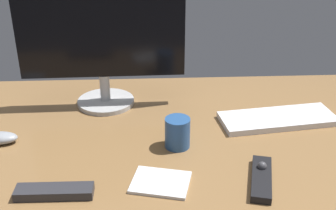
% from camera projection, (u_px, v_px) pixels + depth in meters
% --- Properties ---
extents(desk, '(1.40, 0.84, 0.02)m').
position_uv_depth(desk, '(175.00, 131.00, 1.41)').
color(desk, olive).
rests_on(desk, ground).
extents(monitor, '(0.56, 0.20, 0.43)m').
position_uv_depth(monitor, '(102.00, 40.00, 1.46)').
color(monitor, '#BABABA').
rests_on(monitor, desk).
extents(keyboard, '(0.40, 0.19, 0.02)m').
position_uv_depth(keyboard, '(278.00, 119.00, 1.44)').
color(keyboard, white).
rests_on(keyboard, desk).
extents(media_remote, '(0.10, 0.19, 0.04)m').
position_uv_depth(media_remote, '(262.00, 178.00, 1.15)').
color(media_remote, black).
rests_on(media_remote, desk).
extents(tv_remote, '(0.20, 0.05, 0.02)m').
position_uv_depth(tv_remote, '(54.00, 192.00, 1.09)').
color(tv_remote, '#2D2D33').
rests_on(tv_remote, desk).
extents(coffee_mug, '(0.08, 0.08, 0.09)m').
position_uv_depth(coffee_mug, '(178.00, 133.00, 1.29)').
color(coffee_mug, '#28518C').
rests_on(coffee_mug, desk).
extents(notepad, '(0.17, 0.15, 0.01)m').
position_uv_depth(notepad, '(161.00, 182.00, 1.14)').
color(notepad, silver).
rests_on(notepad, desk).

